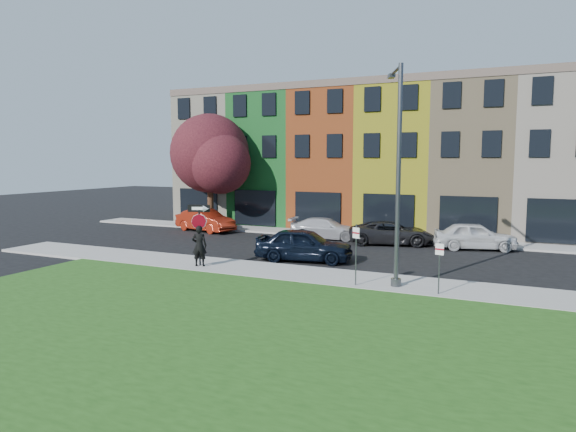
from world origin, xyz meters
The scene contains 16 objects.
ground centered at (0.00, 0.00, 0.00)m, with size 120.00×120.00×0.00m, color black.
sidewalk_near centered at (2.00, 3.00, 0.06)m, with size 40.00×3.00×0.12m, color gray.
sidewalk_far centered at (-3.00, 15.00, 0.06)m, with size 40.00×2.40×0.12m, color gray.
grass_park centered at (8.00, -6.00, 0.05)m, with size 40.00×16.00×0.10m, color #204814.
rowhouse_block centered at (-2.50, 21.18, 4.99)m, with size 30.00×10.12×10.00m.
stop_sign centered at (-5.60, 2.52, 2.16)m, with size 1.00×0.40×2.86m.
man centered at (-5.52, 2.39, 1.08)m, with size 0.81×0.67×1.91m, color black.
sedan_near centered at (-1.79, 6.08, 0.83)m, with size 5.10×2.72×1.65m, color black.
parked_car_red centered at (-12.27, 12.96, 0.78)m, with size 4.99×2.82×1.56m, color maroon.
parked_car_silver centered at (-3.33, 13.28, 0.67)m, with size 4.85×2.51×1.34m, color #B1B0B5.
parked_car_dark centered at (1.00, 12.92, 0.70)m, with size 5.45×3.53×1.40m, color black.
parked_car_white centered at (5.70, 13.14, 0.77)m, with size 4.84×2.88×1.54m, color silver.
street_lamp centered at (3.59, 2.60, 4.43)m, with size 1.24×2.44×8.55m.
parking_sign_a centered at (2.19, 1.89, 1.62)m, with size 0.31×0.15×2.43m.
parking_sign_b centered at (5.37, 1.89, 1.36)m, with size 0.32×0.11×1.95m.
tree_purple centered at (-12.73, 14.59, 5.36)m, with size 6.89×6.03×8.26m.
Camera 1 is at (8.04, -17.28, 5.07)m, focal length 32.00 mm.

